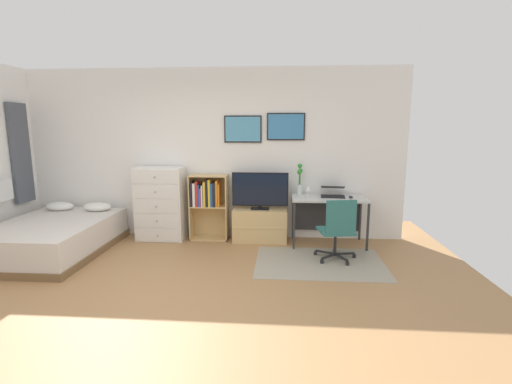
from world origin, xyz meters
name	(u,v)px	position (x,y,z in m)	size (l,w,h in m)	color
ground_plane	(170,303)	(0.00, 0.00, 0.00)	(7.20, 7.20, 0.00)	#A87A4C
wall_back_with_posters	(213,154)	(0.01, 2.43, 1.36)	(6.12, 0.09, 2.70)	white
area_rug	(320,262)	(1.65, 1.27, 0.00)	(1.70, 1.20, 0.01)	#9E937F
bed	(53,237)	(-2.13, 1.39, 0.24)	(1.44, 1.96, 0.59)	brown
dresser	(161,204)	(-0.79, 2.15, 0.58)	(0.75, 0.46, 1.16)	white
bookshelf	(208,200)	(-0.04, 2.21, 0.64)	(0.60, 0.30, 1.04)	tan
tv_stand	(260,225)	(0.79, 2.17, 0.26)	(0.85, 0.41, 0.52)	tan
television	(260,191)	(0.79, 2.15, 0.81)	(0.87, 0.16, 0.58)	black
desk	(328,205)	(1.85, 2.15, 0.60)	(1.12, 0.60, 0.74)	silver
office_chair	(338,228)	(1.88, 1.35, 0.46)	(0.58, 0.57, 0.86)	#232326
laptop	(333,192)	(1.91, 2.17, 0.80)	(0.39, 0.42, 0.16)	black
computer_mouse	(351,197)	(2.16, 2.03, 0.76)	(0.06, 0.10, 0.03)	#262628
bamboo_vase	(300,180)	(1.41, 2.25, 0.98)	(0.09, 0.10, 0.49)	silver
wine_glass	(308,189)	(1.53, 2.03, 0.87)	(0.07, 0.07, 0.18)	silver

